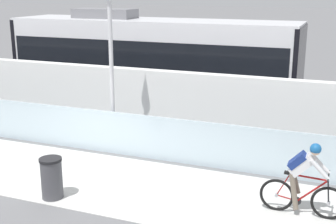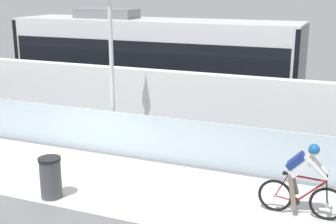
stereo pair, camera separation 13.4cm
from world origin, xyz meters
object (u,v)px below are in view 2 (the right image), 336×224
(lamp_post_antenna, at_px, (111,37))
(tram, at_px, (153,61))
(cyclist_on_bike, at_px, (302,180))
(trash_bin, at_px, (51,178))

(lamp_post_antenna, bearing_deg, tram, 99.85)
(tram, height_order, cyclist_on_bike, tram)
(cyclist_on_bike, relative_size, trash_bin, 1.84)
(tram, distance_m, cyclist_on_bike, 9.43)
(trash_bin, bearing_deg, cyclist_on_bike, 13.19)
(lamp_post_antenna, height_order, trash_bin, lamp_post_antenna)
(tram, relative_size, lamp_post_antenna, 2.13)
(cyclist_on_bike, bearing_deg, lamp_post_antenna, 158.87)
(tram, xyz_separation_m, cyclist_on_bike, (6.38, -6.85, -1.09))
(tram, xyz_separation_m, lamp_post_antenna, (0.82, -4.70, 1.40))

